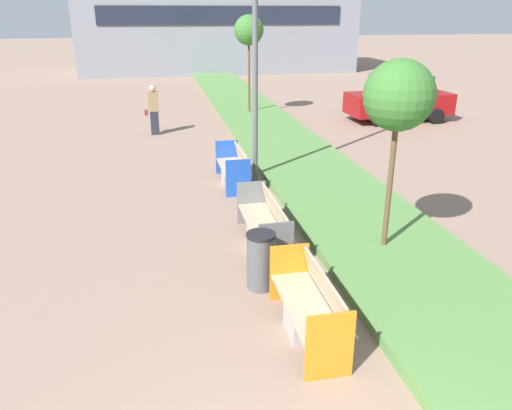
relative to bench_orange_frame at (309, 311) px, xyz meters
The scene contains 10 objects.
planter_grass_strip 8.95m from the bench_orange_frame, 75.34° to the left, with size 2.80×120.00×0.18m.
building_backdrop 33.96m from the bench_orange_frame, 84.80° to the left, with size 19.79×7.15×7.28m.
bench_orange_frame is the anchor object (origin of this frame).
bench_grey_frame 2.94m from the bench_orange_frame, 89.92° to the left, with size 0.65×2.26×0.94m.
bench_blue_frame 6.71m from the bench_orange_frame, 90.00° to the left, with size 0.65×1.98×0.94m.
litter_bin 1.45m from the bench_orange_frame, 105.85° to the left, with size 0.48×0.48×0.97m.
sapling_tree_near 3.98m from the bench_orange_frame, 45.12° to the left, with size 1.22×1.22×3.57m.
sapling_tree_far 16.23m from the bench_orange_frame, 82.28° to the left, with size 1.23×1.23×4.16m.
pedestrian_walking 13.07m from the bench_orange_frame, 98.63° to the left, with size 0.53×0.24×1.80m.
parked_car_distant 15.64m from the bench_orange_frame, 59.27° to the left, with size 4.24×2.00×1.86m.
Camera 1 is at (-0.98, -2.36, 4.29)m, focal length 35.00 mm.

